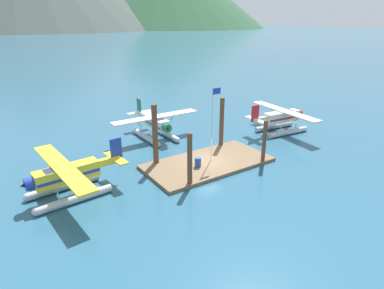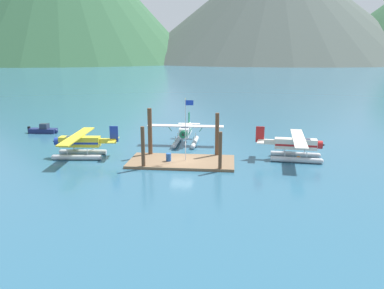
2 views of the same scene
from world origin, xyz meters
name	(u,v)px [view 2 (image 2 of 2)]	position (x,y,z in m)	size (l,w,h in m)	color
ground_plane	(182,163)	(0.00, 0.00, 0.00)	(1200.00, 1200.00, 0.00)	#285670
dock_platform	(182,162)	(0.00, 0.00, 0.15)	(12.00, 6.05, 0.30)	brown
piling_near_left	(143,148)	(-3.84, -2.66, 2.33)	(0.42, 0.42, 4.66)	brown
piling_near_right	(220,152)	(4.47, -2.77, 2.14)	(0.38, 0.38, 4.29)	brown
piling_far_left	(150,133)	(-4.16, 2.58, 2.95)	(0.52, 0.52, 5.89)	brown
piling_far_right	(217,135)	(3.91, 2.90, 2.70)	(0.47, 0.47, 5.40)	brown
flagpole	(186,123)	(0.56, 0.10, 4.63)	(0.95, 0.10, 7.07)	silver
fuel_drum	(169,157)	(-1.44, -0.40, 0.74)	(0.62, 0.62, 0.88)	#1E4C99
mooring_buoy	(299,159)	(13.43, 1.99, 0.32)	(0.64, 0.64, 0.64)	orange
mountain_ridge_centre_peak	(275,5)	(59.72, 499.49, 74.03)	(378.41, 378.41, 148.07)	#424C47
seaplane_yellow_port_fwd	(80,144)	(-12.50, 1.25, 1.58)	(7.97, 10.48, 3.84)	#B7BABF
seaplane_cream_stbd_fwd	(296,147)	(13.16, 2.72, 1.58)	(7.96, 10.49, 3.84)	#B7BABF
seaplane_white_bow_centre	(186,133)	(-0.64, 9.32, 1.58)	(10.40, 7.98, 3.84)	#B7BABF
boat_navy_open_west	(44,130)	(-23.84, 14.72, 0.49)	(4.89, 1.54, 1.50)	navy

